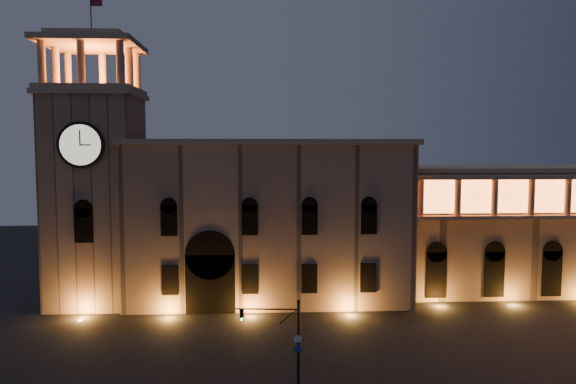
# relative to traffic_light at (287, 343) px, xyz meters

# --- Properties ---
(ground) EXTENTS (160.00, 160.00, 0.00)m
(ground) POSITION_rel_traffic_light_xyz_m (1.14, 2.12, -3.37)
(ground) COLOR black
(ground) RESTS_ON ground
(government_building) EXTENTS (30.80, 12.80, 17.60)m
(government_building) POSITION_rel_traffic_light_xyz_m (-0.93, 24.05, 5.40)
(government_building) COLOR #8F715D
(government_building) RESTS_ON ground
(clock_tower) EXTENTS (9.80, 9.80, 32.40)m
(clock_tower) POSITION_rel_traffic_light_xyz_m (-19.36, 23.10, 9.13)
(clock_tower) COLOR #8F715D
(clock_tower) RESTS_ON ground
(colonnade_wing) EXTENTS (40.60, 11.50, 14.50)m
(colonnade_wing) POSITION_rel_traffic_light_xyz_m (33.14, 26.04, 3.97)
(colonnade_wing) COLOR #8A6B58
(colonnade_wing) RESTS_ON ground
(traffic_light) EXTENTS (4.67, 0.69, 6.41)m
(traffic_light) POSITION_rel_traffic_light_xyz_m (0.00, 0.00, 0.00)
(traffic_light) COLOR black
(traffic_light) RESTS_ON ground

